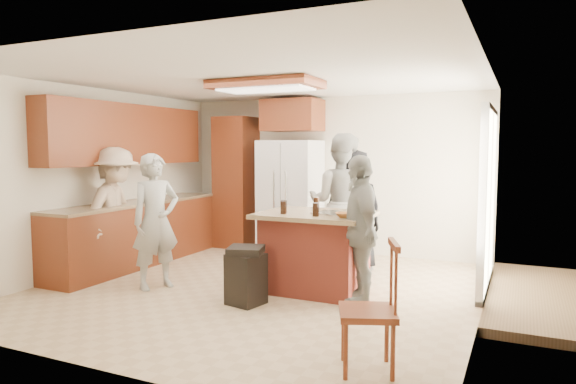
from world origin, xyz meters
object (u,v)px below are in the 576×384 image
at_px(refrigerator, 290,197).
at_px(kitchen_island, 315,251).
at_px(person_front_left, 156,221).
at_px(person_behind_left, 341,203).
at_px(person_side_right, 359,230).
at_px(person_behind_right, 353,210).
at_px(spindle_chair, 370,312).
at_px(trash_bin, 246,275).
at_px(person_counter, 116,211).

height_order(refrigerator, kitchen_island, refrigerator).
height_order(person_front_left, refrigerator, refrigerator).
relative_size(person_behind_left, person_side_right, 1.16).
distance_m(person_front_left, person_behind_right, 2.62).
distance_m(refrigerator, spindle_chair, 4.47).
xyz_separation_m(kitchen_island, spindle_chair, (1.19, -1.86, -0.02)).
bearing_deg(trash_bin, person_counter, 168.70).
bearing_deg(person_behind_left, person_front_left, 37.65).
bearing_deg(person_behind_right, spindle_chair, 74.43).
relative_size(person_behind_left, kitchen_island, 1.47).
bearing_deg(kitchen_island, trash_bin, -120.70).
bearing_deg(trash_bin, person_behind_left, 76.33).
bearing_deg(person_front_left, person_side_right, -54.52).
distance_m(person_side_right, refrigerator, 2.85).
bearing_deg(person_front_left, kitchen_island, -42.63).
bearing_deg(kitchen_island, person_side_right, -25.20).
xyz_separation_m(person_behind_right, trash_bin, (-0.59, -1.93, -0.52)).
xyz_separation_m(person_counter, refrigerator, (1.52, 2.26, 0.05)).
bearing_deg(person_behind_right, refrigerator, -66.30).
distance_m(person_counter, refrigerator, 2.73).
relative_size(person_front_left, person_behind_left, 0.86).
relative_size(person_front_left, refrigerator, 0.90).
relative_size(trash_bin, spindle_chair, 0.63).
distance_m(person_side_right, trash_bin, 1.31).
xyz_separation_m(person_front_left, person_behind_left, (1.74, 1.71, 0.13)).
bearing_deg(trash_bin, person_front_left, 174.90).
relative_size(kitchen_island, trash_bin, 2.03).
bearing_deg(kitchen_island, spindle_chair, -57.40).
height_order(person_behind_right, spindle_chair, person_behind_right).
height_order(person_side_right, spindle_chair, person_side_right).
bearing_deg(person_side_right, person_behind_left, 177.42).
bearing_deg(person_behind_right, person_counter, -7.72).
xyz_separation_m(refrigerator, kitchen_island, (1.19, -1.90, -0.43)).
height_order(person_behind_left, person_counter, person_behind_left).
xyz_separation_m(kitchen_island, trash_bin, (-0.48, -0.81, -0.16)).
height_order(person_counter, refrigerator, refrigerator).
distance_m(person_behind_left, trash_bin, 1.98).
height_order(person_front_left, kitchen_island, person_front_left).
height_order(refrigerator, trash_bin, refrigerator).
height_order(person_behind_right, person_side_right, person_behind_right).
distance_m(person_front_left, refrigerator, 2.66).
bearing_deg(person_front_left, spindle_chair, -85.42).
height_order(person_side_right, trash_bin, person_side_right).
relative_size(person_behind_left, spindle_chair, 1.89).
relative_size(person_behind_right, trash_bin, 2.65).
relative_size(person_behind_left, refrigerator, 1.04).
height_order(person_behind_left, person_behind_right, person_behind_left).
height_order(person_behind_right, trash_bin, person_behind_right).
xyz_separation_m(person_behind_left, person_counter, (-2.68, -1.38, -0.09)).
relative_size(kitchen_island, spindle_chair, 1.29).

